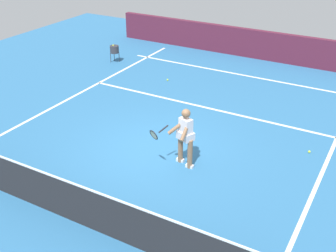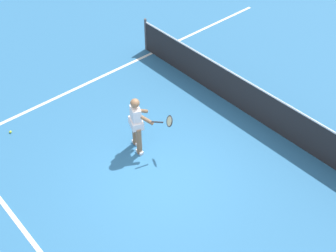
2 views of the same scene
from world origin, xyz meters
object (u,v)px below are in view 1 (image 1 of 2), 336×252
(tennis_player, at_px, (184,135))
(ball_hopper, at_px, (114,49))
(tennis_ball_mid, at_px, (309,152))
(tennis_ball_near, at_px, (168,80))

(tennis_player, bearing_deg, ball_hopper, -42.10)
(tennis_player, relative_size, tennis_ball_mid, 23.48)
(tennis_player, bearing_deg, tennis_ball_near, -56.37)
(tennis_ball_near, distance_m, ball_hopper, 3.07)
(tennis_ball_mid, bearing_deg, tennis_player, 39.17)
(tennis_player, relative_size, tennis_ball_near, 23.48)
(tennis_ball_mid, height_order, ball_hopper, ball_hopper)
(tennis_ball_near, xyz_separation_m, ball_hopper, (2.94, -0.75, 0.51))
(tennis_ball_mid, bearing_deg, tennis_ball_near, -24.32)
(tennis_ball_mid, relative_size, ball_hopper, 0.09)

